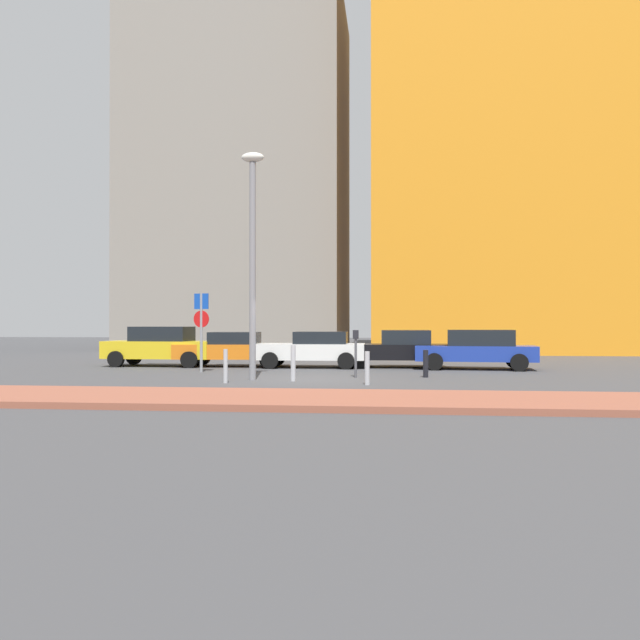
{
  "coord_description": "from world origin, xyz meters",
  "views": [
    {
      "loc": [
        2.69,
        -20.14,
        1.71
      ],
      "look_at": [
        0.31,
        1.77,
        1.84
      ],
      "focal_mm": 36.85,
      "sensor_mm": 36.0,
      "label": 1
    }
  ],
  "objects_px": {
    "parking_sign_post": "(201,322)",
    "street_lamp": "(253,246)",
    "parked_car_white": "(313,349)",
    "parked_car_orange": "(233,349)",
    "parked_car_blue": "(477,349)",
    "traffic_bollard_edge": "(226,366)",
    "traffic_bollard_mid": "(367,368)",
    "parking_meter": "(356,347)",
    "traffic_bollard_near": "(293,363)",
    "parked_car_yellow": "(161,346)",
    "traffic_bollard_far": "(426,364)",
    "parked_car_black": "(398,348)"
  },
  "relations": [
    {
      "from": "parked_car_blue",
      "to": "parking_sign_post",
      "type": "height_order",
      "value": "parking_sign_post"
    },
    {
      "from": "street_lamp",
      "to": "parking_meter",
      "type": "bearing_deg",
      "value": 21.02
    },
    {
      "from": "parking_sign_post",
      "to": "traffic_bollard_edge",
      "type": "bearing_deg",
      "value": -64.64
    },
    {
      "from": "parked_car_yellow",
      "to": "traffic_bollard_edge",
      "type": "height_order",
      "value": "parked_car_yellow"
    },
    {
      "from": "traffic_bollard_mid",
      "to": "street_lamp",
      "type": "bearing_deg",
      "value": 160.9
    },
    {
      "from": "parked_car_blue",
      "to": "traffic_bollard_edge",
      "type": "height_order",
      "value": "parked_car_blue"
    },
    {
      "from": "parked_car_orange",
      "to": "traffic_bollard_near",
      "type": "height_order",
      "value": "parked_car_orange"
    },
    {
      "from": "parked_car_orange",
      "to": "street_lamp",
      "type": "bearing_deg",
      "value": -70.96
    },
    {
      "from": "traffic_bollard_far",
      "to": "traffic_bollard_edge",
      "type": "bearing_deg",
      "value": -155.63
    },
    {
      "from": "street_lamp",
      "to": "parked_car_white",
      "type": "bearing_deg",
      "value": 79.01
    },
    {
      "from": "parked_car_white",
      "to": "street_lamp",
      "type": "bearing_deg",
      "value": -100.99
    },
    {
      "from": "street_lamp",
      "to": "traffic_bollard_near",
      "type": "height_order",
      "value": "street_lamp"
    },
    {
      "from": "parked_car_blue",
      "to": "traffic_bollard_edge",
      "type": "relative_size",
      "value": 4.63
    },
    {
      "from": "traffic_bollard_far",
      "to": "street_lamp",
      "type": "bearing_deg",
      "value": -163.47
    },
    {
      "from": "traffic_bollard_near",
      "to": "traffic_bollard_edge",
      "type": "relative_size",
      "value": 1.11
    },
    {
      "from": "street_lamp",
      "to": "traffic_bollard_near",
      "type": "relative_size",
      "value": 6.4
    },
    {
      "from": "traffic_bollard_mid",
      "to": "traffic_bollard_far",
      "type": "relative_size",
      "value": 1.07
    },
    {
      "from": "traffic_bollard_near",
      "to": "parked_car_orange",
      "type": "bearing_deg",
      "value": 117.99
    },
    {
      "from": "street_lamp",
      "to": "traffic_bollard_near",
      "type": "distance_m",
      "value": 3.79
    },
    {
      "from": "parked_car_blue",
      "to": "parking_meter",
      "type": "height_order",
      "value": "parking_meter"
    },
    {
      "from": "parked_car_white",
      "to": "street_lamp",
      "type": "distance_m",
      "value": 6.86
    },
    {
      "from": "traffic_bollard_near",
      "to": "parked_car_yellow",
      "type": "bearing_deg",
      "value": 135.19
    },
    {
      "from": "parked_car_blue",
      "to": "parked_car_orange",
      "type": "bearing_deg",
      "value": 176.4
    },
    {
      "from": "parking_sign_post",
      "to": "street_lamp",
      "type": "height_order",
      "value": "street_lamp"
    },
    {
      "from": "parked_car_orange",
      "to": "traffic_bollard_far",
      "type": "height_order",
      "value": "parked_car_orange"
    },
    {
      "from": "traffic_bollard_near",
      "to": "traffic_bollard_far",
      "type": "bearing_deg",
      "value": 24.81
    },
    {
      "from": "parked_car_blue",
      "to": "street_lamp",
      "type": "xyz_separation_m",
      "value": [
        -7.41,
        -5.54,
        3.31
      ]
    },
    {
      "from": "parked_car_yellow",
      "to": "traffic_bollard_far",
      "type": "bearing_deg",
      "value": -23.33
    },
    {
      "from": "parked_car_orange",
      "to": "parking_meter",
      "type": "bearing_deg",
      "value": -43.62
    },
    {
      "from": "traffic_bollard_near",
      "to": "parked_car_black",
      "type": "bearing_deg",
      "value": 64.15
    },
    {
      "from": "parked_car_black",
      "to": "parking_meter",
      "type": "bearing_deg",
      "value": -105.31
    },
    {
      "from": "parked_car_black",
      "to": "parked_car_blue",
      "type": "xyz_separation_m",
      "value": [
        2.93,
        -0.77,
        0.03
      ]
    },
    {
      "from": "parked_car_blue",
      "to": "parking_sign_post",
      "type": "bearing_deg",
      "value": -165.37
    },
    {
      "from": "parked_car_blue",
      "to": "street_lamp",
      "type": "bearing_deg",
      "value": -143.23
    },
    {
      "from": "parked_car_orange",
      "to": "parking_sign_post",
      "type": "height_order",
      "value": "parking_sign_post"
    },
    {
      "from": "parked_car_black",
      "to": "traffic_bollard_near",
      "type": "xyz_separation_m",
      "value": [
        -3.19,
        -6.58,
        -0.21
      ]
    },
    {
      "from": "parking_meter",
      "to": "traffic_bollard_near",
      "type": "xyz_separation_m",
      "value": [
        -1.79,
        -1.46,
        -0.43
      ]
    },
    {
      "from": "street_lamp",
      "to": "traffic_bollard_edge",
      "type": "distance_m",
      "value": 3.8
    },
    {
      "from": "parked_car_blue",
      "to": "traffic_bollard_near",
      "type": "bearing_deg",
      "value": -136.44
    },
    {
      "from": "street_lamp",
      "to": "parking_sign_post",
      "type": "bearing_deg",
      "value": 129.97
    },
    {
      "from": "parking_sign_post",
      "to": "traffic_bollard_edge",
      "type": "xyz_separation_m",
      "value": [
        1.91,
        -4.04,
        -1.28
      ]
    },
    {
      "from": "parked_car_yellow",
      "to": "parked_car_orange",
      "type": "distance_m",
      "value": 2.96
    },
    {
      "from": "traffic_bollard_near",
      "to": "traffic_bollard_far",
      "type": "xyz_separation_m",
      "value": [
        4.01,
        1.85,
        -0.1
      ]
    },
    {
      "from": "parked_car_yellow",
      "to": "traffic_bollard_mid",
      "type": "xyz_separation_m",
      "value": [
        8.61,
        -7.27,
        -0.36
      ]
    },
    {
      "from": "parked_car_yellow",
      "to": "street_lamp",
      "type": "xyz_separation_m",
      "value": [
        5.08,
        -6.05,
        3.27
      ]
    },
    {
      "from": "parked_car_orange",
      "to": "traffic_bollard_mid",
      "type": "distance_m",
      "value": 9.28
    },
    {
      "from": "parked_car_white",
      "to": "traffic_bollard_edge",
      "type": "relative_size",
      "value": 4.38
    },
    {
      "from": "parked_car_white",
      "to": "traffic_bollard_mid",
      "type": "relative_size",
      "value": 4.56
    },
    {
      "from": "parked_car_white",
      "to": "traffic_bollard_near",
      "type": "height_order",
      "value": "parked_car_white"
    },
    {
      "from": "parked_car_orange",
      "to": "traffic_bollard_far",
      "type": "distance_m",
      "value": 8.71
    }
  ]
}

